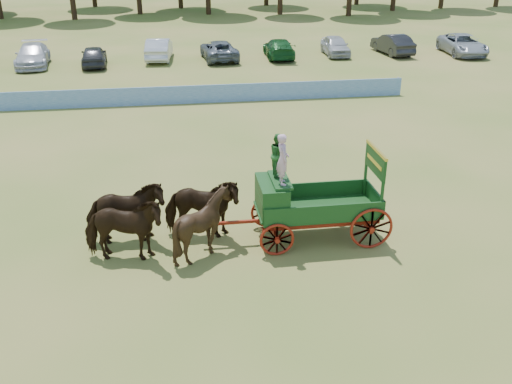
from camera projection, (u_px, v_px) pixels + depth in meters
name	position (u px, v px, depth m)	size (l,w,h in m)	color
ground	(243.00, 265.00, 17.18)	(160.00, 160.00, 0.00)	olive
horse_lead_left	(123.00, 230.00, 16.99)	(1.13, 2.49, 2.10)	black
horse_lead_right	(125.00, 213.00, 17.98)	(1.13, 2.49, 2.10)	black
horse_wheel_left	(204.00, 224.00, 17.31)	(1.70, 1.91, 2.10)	black
horse_wheel_right	(201.00, 208.00, 18.30)	(1.13, 2.49, 2.10)	black
farm_dray	(296.00, 195.00, 18.00)	(6.00, 2.00, 3.74)	#9D190F
sponsor_banner	(187.00, 95.00, 33.00)	(26.00, 0.08, 1.05)	#1D5D9D
parked_cars	(189.00, 51.00, 43.72)	(50.32, 6.99, 1.65)	silver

